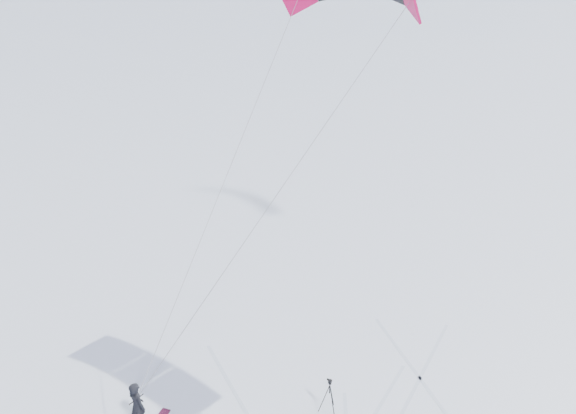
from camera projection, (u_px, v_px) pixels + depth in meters
horizon_hills at (303, 347)px, 14.16m from camera, size 704.00×705.94×9.59m
tripod at (329, 391)px, 17.40m from camera, size 0.61×0.55×1.24m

